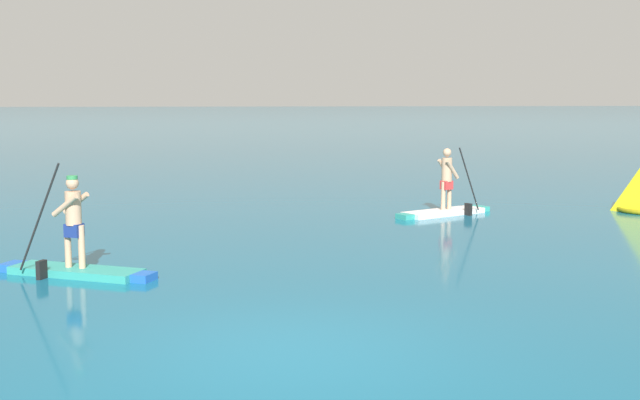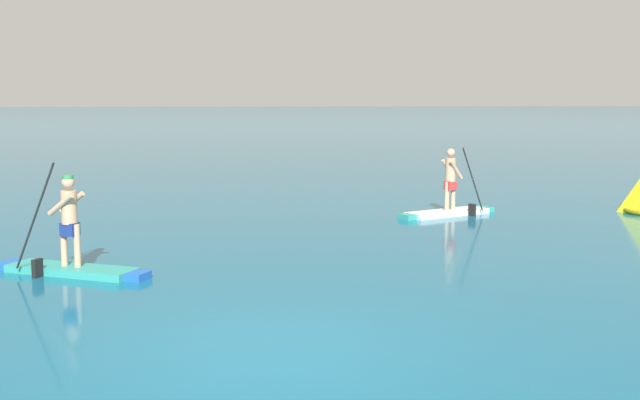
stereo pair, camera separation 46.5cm
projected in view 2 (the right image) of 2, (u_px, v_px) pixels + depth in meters
The scene contains 3 objects.
ground at pixel (274, 354), 9.48m from camera, with size 440.00×440.00×0.00m, color #145B7A.
paddleboarder_mid_center at pixel (70, 254), 13.71m from camera, with size 2.77×1.63×1.93m.
paddleboarder_far_right at pixel (449, 202), 20.46m from camera, with size 2.71×1.72×1.74m.
Camera 2 is at (-0.32, -9.19, 2.98)m, focal length 45.81 mm.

